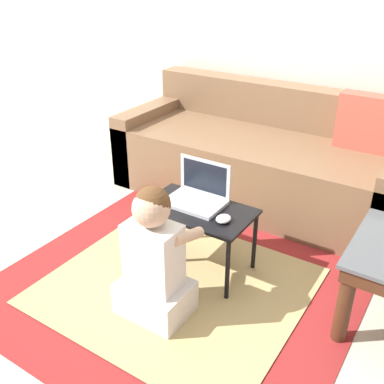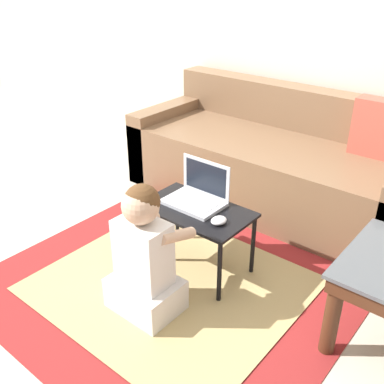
{
  "view_description": "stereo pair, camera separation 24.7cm",
  "coord_description": "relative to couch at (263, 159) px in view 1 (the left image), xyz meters",
  "views": [
    {
      "loc": [
        1.26,
        -1.66,
        1.58
      ],
      "look_at": [
        0.07,
        0.18,
        0.45
      ],
      "focal_mm": 42.0,
      "sensor_mm": 36.0,
      "label": 1
    },
    {
      "loc": [
        1.46,
        -1.51,
        1.58
      ],
      "look_at": [
        0.07,
        0.18,
        0.45
      ],
      "focal_mm": 42.0,
      "sensor_mm": 36.0,
      "label": 2
    }
  ],
  "objects": [
    {
      "name": "person_seated",
      "position": [
        0.11,
        -1.45,
        0.02
      ],
      "size": [
        0.34,
        0.36,
        0.7
      ],
      "color": "silver",
      "rests_on": "ground_plane"
    },
    {
      "name": "computer_mouse",
      "position": [
        0.27,
        -1.06,
        0.11
      ],
      "size": [
        0.07,
        0.09,
        0.03
      ],
      "color": "silver",
      "rests_on": "laptop_desk"
    },
    {
      "name": "area_rug",
      "position": [
        0.08,
        -1.24,
        -0.28
      ],
      "size": [
        1.83,
        1.65,
        0.01
      ],
      "color": "maroon",
      "rests_on": "ground_plane"
    },
    {
      "name": "laptop",
      "position": [
        0.04,
        -0.97,
        0.14
      ],
      "size": [
        0.32,
        0.22,
        0.23
      ],
      "color": "#B7BCC6",
      "rests_on": "laptop_desk"
    },
    {
      "name": "ground_plane",
      "position": [
        -0.06,
        -1.15,
        -0.29
      ],
      "size": [
        16.0,
        16.0,
        0.0
      ],
      "primitive_type": "plane",
      "color": "beige"
    },
    {
      "name": "couch",
      "position": [
        0.0,
        0.0,
        0.0
      ],
      "size": [
        2.06,
        0.87,
        0.83
      ],
      "color": "brown",
      "rests_on": "ground_plane"
    },
    {
      "name": "wall_back",
      "position": [
        -0.06,
        0.48,
        0.96
      ],
      "size": [
        9.0,
        0.06,
        2.5
      ],
      "color": "beige",
      "rests_on": "ground_plane"
    },
    {
      "name": "laptop_desk",
      "position": [
        0.08,
        -1.02,
        0.05
      ],
      "size": [
        0.6,
        0.36,
        0.39
      ],
      "color": "black",
      "rests_on": "ground_plane"
    }
  ]
}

